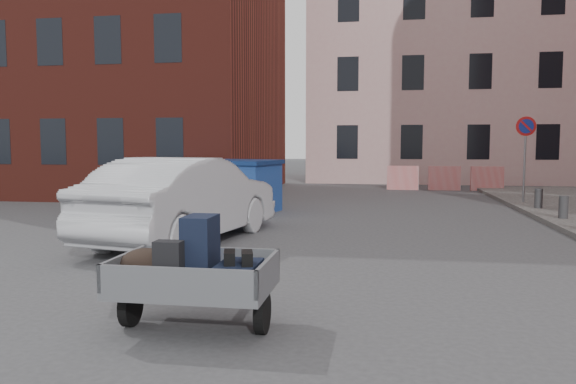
# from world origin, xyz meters

# --- Properties ---
(ground) EXTENTS (120.00, 120.00, 0.00)m
(ground) POSITION_xyz_m (0.00, 0.00, 0.00)
(ground) COLOR #38383A
(ground) RESTS_ON ground
(building_brick) EXTENTS (12.00, 10.00, 14.00)m
(building_brick) POSITION_xyz_m (-9.00, 13.00, 7.00)
(building_brick) COLOR #591E16
(building_brick) RESTS_ON ground
(building_pink) EXTENTS (16.00, 8.00, 14.00)m
(building_pink) POSITION_xyz_m (6.00, 22.00, 7.00)
(building_pink) COLOR #CD9D9D
(building_pink) RESTS_ON ground
(far_building) EXTENTS (6.00, 6.00, 8.00)m
(far_building) POSITION_xyz_m (-20.00, 22.00, 4.00)
(far_building) COLOR maroon
(far_building) RESTS_ON ground
(no_parking_sign) EXTENTS (0.60, 0.09, 2.65)m
(no_parking_sign) POSITION_xyz_m (6.00, 9.48, 2.01)
(no_parking_sign) COLOR gray
(no_parking_sign) RESTS_ON sidewalk
(barriers) EXTENTS (4.70, 0.18, 1.00)m
(barriers) POSITION_xyz_m (4.20, 15.00, 0.50)
(barriers) COLOR red
(barriers) RESTS_ON ground
(trailer) EXTENTS (1.61, 1.80, 1.20)m
(trailer) POSITION_xyz_m (-0.33, -3.40, 0.61)
(trailer) COLOR black
(trailer) RESTS_ON ground
(dumpster) EXTENTS (3.86, 2.63, 1.48)m
(dumpster) POSITION_xyz_m (-3.09, 6.66, 0.74)
(dumpster) COLOR navy
(dumpster) RESTS_ON ground
(silver_car) EXTENTS (2.72, 5.33, 1.68)m
(silver_car) POSITION_xyz_m (-2.22, 1.65, 0.84)
(silver_car) COLOR #B4B6BC
(silver_car) RESTS_ON ground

